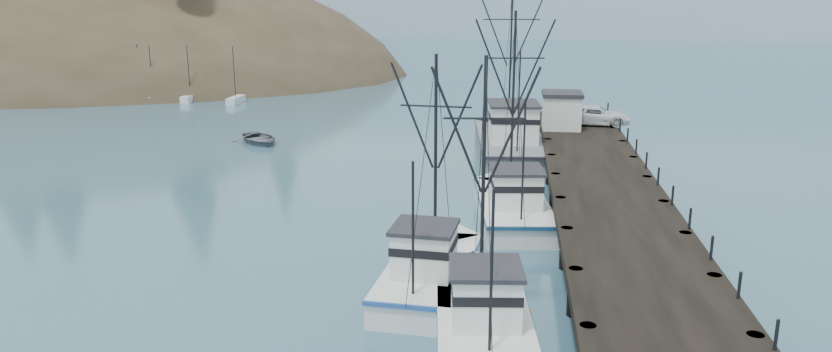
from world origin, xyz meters
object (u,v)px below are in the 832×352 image
Objects in this scene: trawler_near at (482,314)px; work_vessel at (510,143)px; trawler_mid at (431,270)px; pier_shed at (562,110)px; pickup_truck at (596,115)px; trawler_far at (512,205)px; pier at (601,180)px; motorboat at (259,143)px.

work_vessel reaches higher than trawler_near.
pier_shed is at bearing 75.44° from trawler_mid.
pier_shed is (3.84, 2.21, 2.19)m from work_vessel.
trawler_mid is 0.64× the size of work_vessel.
trawler_near is 33.99m from pickup_truck.
trawler_near is 14.40m from trawler_far.
trawler_near reaches higher than pier_shed.
work_vessel is (-0.22, 14.69, 0.41)m from trawler_far.
trawler_far is (1.06, 14.36, 0.00)m from trawler_near.
pier is 4.27× the size of trawler_mid.
pier is 29.95m from motorboat.
work_vessel is at bearing 88.36° from trawler_near.
work_vessel is (0.83, 29.05, 0.41)m from trawler_near.
pier is at bearing 70.23° from trawler_near.
pier_shed is (-1.46, 14.17, 1.73)m from pier.
motorboat is (-20.74, 17.80, -0.82)m from trawler_far.
motorboat is (-17.31, 28.04, -0.82)m from trawler_mid.
work_vessel is (3.21, 24.93, 0.41)m from trawler_mid.
pier_shed is (4.68, 31.26, 2.60)m from trawler_near.
pickup_truck is 27.34m from motorboat.
pier is 16.10m from pickup_truck.
trawler_mid is at bearing -97.26° from motorboat.
work_vessel is 20.79m from motorboat.
pier_shed reaches higher than pickup_truck.
trawler_far is 2.20× the size of pickup_truck.
trawler_far is 19.91m from pickup_truck.
pier is 18.18m from trawler_near.
pickup_truck is (6.67, 4.05, 1.51)m from work_vessel.
pier is at bearing 56.71° from trawler_mid.
motorboat is at bearing 121.69° from trawler_mid.
pickup_truck is at bearing 31.28° from work_vessel.
pickup_truck is (1.36, 16.01, 1.05)m from pier.
pickup_truck is (7.50, 33.10, 1.92)m from trawler_near.
pickup_truck is (2.82, 1.84, -0.68)m from pier_shed.
trawler_near is at bearing 171.15° from pickup_truck.
pickup_truck is at bearing -36.98° from motorboat.
trawler_mid is 32.96m from motorboat.
trawler_far reaches higher than pier_shed.
pier is at bearing -66.07° from work_vessel.
trawler_near is 2.12× the size of motorboat.
motorboat is (-27.19, -0.94, -2.74)m from pickup_truck.
pier_shed is (3.62, 16.90, 2.60)m from trawler_far.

